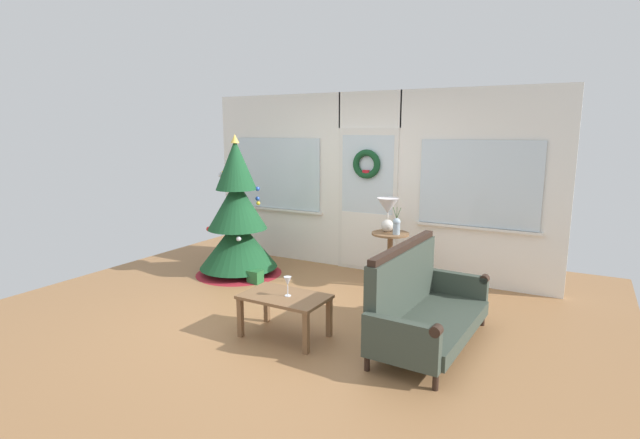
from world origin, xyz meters
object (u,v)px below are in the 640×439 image
Objects in this scene: christmas_tree at (238,224)px; flower_vase at (397,225)px; settee_sofa at (421,306)px; table_lamp at (388,210)px; gift_box at (255,277)px; wine_glass at (288,282)px; side_table at (390,249)px; coffee_table at (285,302)px.

flower_vase is (2.21, 0.39, 0.13)m from christmas_tree.
christmas_tree reaches higher than settee_sofa.
table_lamp is 2.53× the size of gift_box.
wine_glass is (-0.42, -1.87, -0.28)m from flower_vase.
flower_vase is 2.00m from gift_box.
christmas_tree is 2.70× the size of side_table.
table_lamp reaches higher than coffee_table.
gift_box is at bearing 136.70° from wine_glass.
settee_sofa is 1.68m from side_table.
flower_vase reaches higher than settee_sofa.
table_lamp is at bearing 82.37° from wine_glass.
christmas_tree is at bearing -169.96° from flower_vase.
christmas_tree is 2.32m from coffee_table.
coffee_table is (-0.46, -1.87, -0.48)m from flower_vase.
christmas_tree is 2.16m from side_table.
wine_glass is at bearing -39.75° from christmas_tree.
wine_glass is (1.78, -1.48, -0.15)m from christmas_tree.
christmas_tree is at bearing 161.62° from settee_sofa.
christmas_tree is at bearing 140.25° from wine_glass.
wine_glass is 1.12× the size of gift_box.
side_table is 4.18× the size of gift_box.
flower_vase is at bearing -30.96° from side_table.
christmas_tree reaches higher than coffee_table.
coffee_table is (-0.30, -1.97, -0.65)m from table_lamp.
table_lamp reaches higher than side_table.
wine_glass is at bearing 0.38° from coffee_table.
christmas_tree is 0.82m from gift_box.
christmas_tree reaches higher than gift_box.
side_table is 2.08× the size of flower_vase.
settee_sofa is 1.85m from table_lamp.
gift_box is at bearing -155.04° from table_lamp.
side_table is at bearing -33.69° from table_lamp.
flower_vase is 1.94m from wine_glass.
coffee_table is at bearing -100.61° from side_table.
settee_sofa is at bearing 22.23° from coffee_table.
christmas_tree is 2.32× the size of coffee_table.
settee_sofa is at bearing -61.17° from flower_vase.
side_table is at bearing 120.84° from settee_sofa.
table_lamp is at bearing 121.86° from settee_sofa.
coffee_table is 1.80m from gift_box.
settee_sofa reaches higher than coffee_table.
wine_glass is (-0.26, -1.97, -0.44)m from table_lamp.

